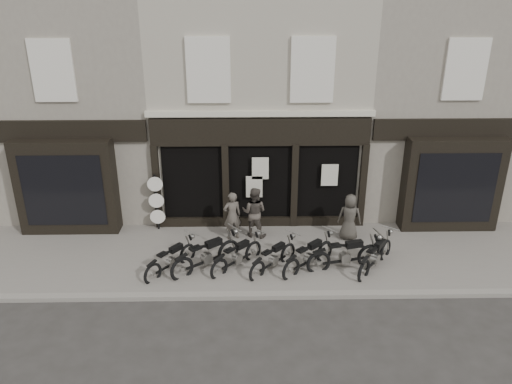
{
  "coord_description": "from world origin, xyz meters",
  "views": [
    {
      "loc": [
        -0.41,
        -12.59,
        7.84
      ],
      "look_at": [
        -0.16,
        1.6,
        1.91
      ],
      "focal_mm": 35.0,
      "sensor_mm": 36.0,
      "label": 1
    }
  ],
  "objects_px": {
    "man_left": "(232,216)",
    "man_right": "(350,217)",
    "motorcycle_5": "(345,257)",
    "motorcycle_6": "(375,258)",
    "motorcycle_1": "(207,257)",
    "motorcycle_2": "(237,258)",
    "motorcycle_3": "(274,260)",
    "advert_sign_post": "(157,205)",
    "motorcycle_4": "(309,258)",
    "motorcycle_0": "(171,261)",
    "man_centre": "(254,212)"
  },
  "relations": [
    {
      "from": "man_centre",
      "to": "motorcycle_5",
      "type": "bearing_deg",
      "value": 158.53
    },
    {
      "from": "man_left",
      "to": "man_centre",
      "type": "distance_m",
      "value": 0.73
    },
    {
      "from": "man_right",
      "to": "motorcycle_0",
      "type": "bearing_deg",
      "value": 30.75
    },
    {
      "from": "motorcycle_4",
      "to": "motorcycle_1",
      "type": "bearing_deg",
      "value": 136.72
    },
    {
      "from": "motorcycle_4",
      "to": "advert_sign_post",
      "type": "xyz_separation_m",
      "value": [
        -4.83,
        2.55,
        0.6
      ]
    },
    {
      "from": "motorcycle_1",
      "to": "motorcycle_3",
      "type": "distance_m",
      "value": 1.96
    },
    {
      "from": "man_right",
      "to": "advert_sign_post",
      "type": "relative_size",
      "value": 0.74
    },
    {
      "from": "motorcycle_4",
      "to": "advert_sign_post",
      "type": "relative_size",
      "value": 0.84
    },
    {
      "from": "motorcycle_0",
      "to": "motorcycle_4",
      "type": "relative_size",
      "value": 0.98
    },
    {
      "from": "motorcycle_5",
      "to": "man_left",
      "type": "relative_size",
      "value": 1.42
    },
    {
      "from": "motorcycle_3",
      "to": "advert_sign_post",
      "type": "height_order",
      "value": "advert_sign_post"
    },
    {
      "from": "motorcycle_6",
      "to": "man_right",
      "type": "bearing_deg",
      "value": 51.93
    },
    {
      "from": "man_left",
      "to": "motorcycle_4",
      "type": "bearing_deg",
      "value": 123.22
    },
    {
      "from": "man_centre",
      "to": "man_right",
      "type": "distance_m",
      "value": 3.09
    },
    {
      "from": "advert_sign_post",
      "to": "motorcycle_6",
      "type": "bearing_deg",
      "value": -25.96
    },
    {
      "from": "motorcycle_0",
      "to": "advert_sign_post",
      "type": "xyz_separation_m",
      "value": [
        -0.8,
        2.61,
        0.63
      ]
    },
    {
      "from": "motorcycle_6",
      "to": "motorcycle_2",
      "type": "bearing_deg",
      "value": 125.99
    },
    {
      "from": "motorcycle_2",
      "to": "man_right",
      "type": "height_order",
      "value": "man_right"
    },
    {
      "from": "man_centre",
      "to": "advert_sign_post",
      "type": "height_order",
      "value": "advert_sign_post"
    },
    {
      "from": "motorcycle_3",
      "to": "motorcycle_2",
      "type": "bearing_deg",
      "value": 126.05
    },
    {
      "from": "motorcycle_1",
      "to": "advert_sign_post",
      "type": "xyz_separation_m",
      "value": [
        -1.83,
        2.53,
        0.57
      ]
    },
    {
      "from": "motorcycle_0",
      "to": "advert_sign_post",
      "type": "bearing_deg",
      "value": 54.89
    },
    {
      "from": "motorcycle_4",
      "to": "advert_sign_post",
      "type": "distance_m",
      "value": 5.49
    },
    {
      "from": "motorcycle_1",
      "to": "motorcycle_6",
      "type": "relative_size",
      "value": 1.09
    },
    {
      "from": "motorcycle_3",
      "to": "advert_sign_post",
      "type": "bearing_deg",
      "value": 98.7
    },
    {
      "from": "motorcycle_0",
      "to": "motorcycle_5",
      "type": "height_order",
      "value": "motorcycle_5"
    },
    {
      "from": "man_right",
      "to": "motorcycle_3",
      "type": "bearing_deg",
      "value": 47.74
    },
    {
      "from": "motorcycle_1",
      "to": "man_right",
      "type": "bearing_deg",
      "value": -16.57
    },
    {
      "from": "motorcycle_1",
      "to": "motorcycle_2",
      "type": "distance_m",
      "value": 0.89
    },
    {
      "from": "motorcycle_5",
      "to": "motorcycle_6",
      "type": "distance_m",
      "value": 0.89
    },
    {
      "from": "advert_sign_post",
      "to": "motorcycle_5",
      "type": "bearing_deg",
      "value": -28.62
    },
    {
      "from": "motorcycle_3",
      "to": "advert_sign_post",
      "type": "distance_m",
      "value": 4.63
    },
    {
      "from": "motorcycle_4",
      "to": "man_centre",
      "type": "distance_m",
      "value": 2.63
    },
    {
      "from": "motorcycle_3",
      "to": "motorcycle_4",
      "type": "bearing_deg",
      "value": -45.11
    },
    {
      "from": "motorcycle_2",
      "to": "motorcycle_5",
      "type": "height_order",
      "value": "motorcycle_5"
    },
    {
      "from": "motorcycle_4",
      "to": "motorcycle_6",
      "type": "bearing_deg",
      "value": -43.55
    },
    {
      "from": "motorcycle_3",
      "to": "motorcycle_4",
      "type": "xyz_separation_m",
      "value": [
        1.04,
        0.03,
        0.03
      ]
    },
    {
      "from": "motorcycle_0",
      "to": "man_right",
      "type": "height_order",
      "value": "man_right"
    },
    {
      "from": "motorcycle_2",
      "to": "motorcycle_4",
      "type": "height_order",
      "value": "motorcycle_4"
    },
    {
      "from": "motorcycle_1",
      "to": "motorcycle_4",
      "type": "distance_m",
      "value": 3.0
    },
    {
      "from": "motorcycle_1",
      "to": "motorcycle_2",
      "type": "bearing_deg",
      "value": -33.1
    },
    {
      "from": "man_left",
      "to": "man_right",
      "type": "xyz_separation_m",
      "value": [
        3.79,
        -0.08,
        -0.04
      ]
    },
    {
      "from": "motorcycle_0",
      "to": "motorcycle_4",
      "type": "distance_m",
      "value": 4.03
    },
    {
      "from": "motorcycle_2",
      "to": "motorcycle_3",
      "type": "xyz_separation_m",
      "value": [
        1.07,
        -0.13,
        -0.01
      ]
    },
    {
      "from": "motorcycle_3",
      "to": "motorcycle_6",
      "type": "relative_size",
      "value": 0.88
    },
    {
      "from": "motorcycle_2",
      "to": "man_right",
      "type": "distance_m",
      "value": 4.01
    },
    {
      "from": "motorcycle_4",
      "to": "man_right",
      "type": "height_order",
      "value": "man_right"
    },
    {
      "from": "motorcycle_5",
      "to": "man_left",
      "type": "height_order",
      "value": "man_left"
    },
    {
      "from": "motorcycle_2",
      "to": "man_centre",
      "type": "relative_size",
      "value": 0.97
    },
    {
      "from": "motorcycle_2",
      "to": "man_right",
      "type": "relative_size",
      "value": 1.07
    }
  ]
}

